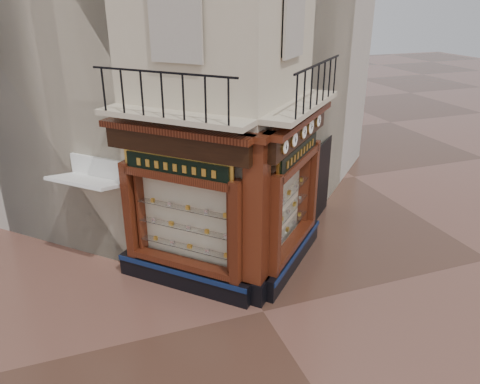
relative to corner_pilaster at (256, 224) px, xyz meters
name	(u,v)px	position (x,y,z in m)	size (l,w,h in m)	color
ground	(263,312)	(0.00, -0.50, -1.95)	(80.00, 80.00, 0.00)	#492D22
main_building	(185,14)	(0.00, 5.66, 4.05)	(8.00, 8.00, 12.00)	beige
neighbour_left	(92,29)	(-2.47, 8.13, 3.55)	(8.00, 8.00, 11.00)	#B5AE9E
neighbour_right	(237,26)	(2.47, 8.13, 3.55)	(8.00, 8.00, 11.00)	#B5AE9E
shopfront_left	(181,212)	(-1.41, 1.07, 0.03)	(2.86, 2.86, 3.98)	black
shopfront_right	(293,196)	(1.41, 1.07, 0.03)	(2.86, 2.86, 3.98)	black
corner_pilaster	(256,224)	(0.00, 0.00, 0.00)	(0.85, 0.85, 3.98)	black
balcony	(241,111)	(0.00, 0.99, 2.27)	(5.94, 2.97, 1.03)	beige
clock_a	(285,147)	(0.62, 0.02, 1.67)	(0.26, 0.26, 0.32)	#B78E3D
clock_b	(294,140)	(1.03, 0.43, 1.67)	(0.28, 0.28, 0.35)	#B78E3D
clock_c	(304,132)	(1.51, 0.90, 1.67)	(0.27, 0.27, 0.34)	#B78E3D
clock_d	(310,127)	(1.88, 1.27, 1.67)	(0.31, 0.31, 0.39)	#B78E3D
clock_e	(318,120)	(2.33, 1.73, 1.67)	(0.27, 0.27, 0.33)	#B78E3D
awning	(99,268)	(-3.30, 2.59, -1.95)	(1.71, 1.03, 0.08)	white
signboard_left	(177,167)	(-1.46, 1.01, 1.15)	(1.98, 1.98, 0.53)	gold
signboard_right	(298,152)	(1.46, 1.01, 1.15)	(1.94, 1.94, 0.52)	gold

